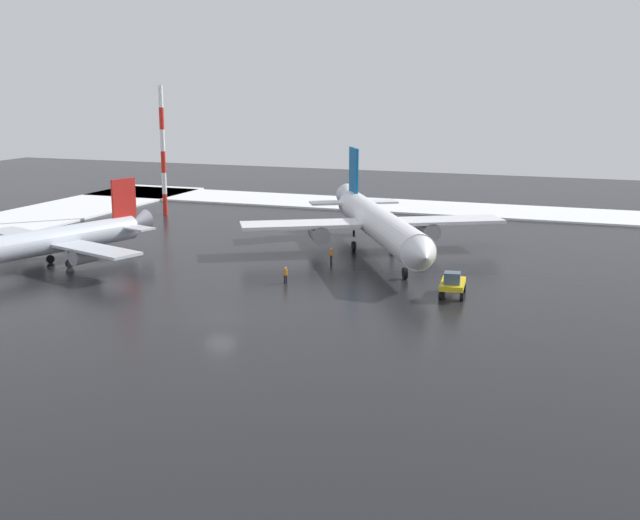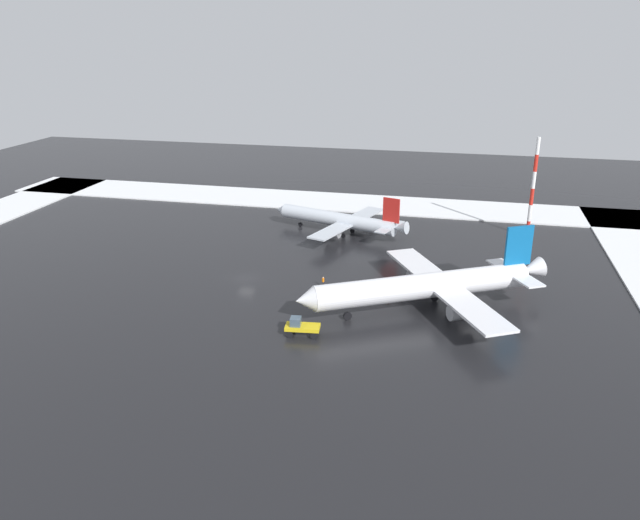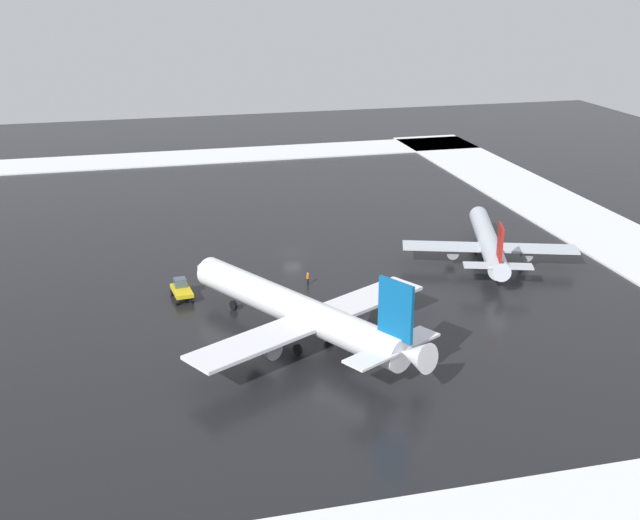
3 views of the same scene
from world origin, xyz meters
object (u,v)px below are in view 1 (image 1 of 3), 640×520
at_px(ground_crew_mid_apron, 331,254).
at_px(airplane_foreground_jet, 378,223).
at_px(airplane_far_rear, 44,242).
at_px(ground_crew_by_nose_gear, 285,274).
at_px(antenna_mast, 163,151).
at_px(pushback_tug, 453,283).

bearing_deg(ground_crew_mid_apron, airplane_foreground_jet, -169.64).
xyz_separation_m(airplane_foreground_jet, airplane_far_rear, (19.36, -32.17, -0.87)).
xyz_separation_m(ground_crew_by_nose_gear, antenna_mast, (-33.57, -33.78, 8.81)).
bearing_deg(ground_crew_by_nose_gear, airplane_far_rear, -104.03).
bearing_deg(ground_crew_by_nose_gear, airplane_foreground_jet, 144.09).
bearing_deg(airplane_far_rear, antenna_mast, -151.34).
relative_size(airplane_foreground_jet, antenna_mast, 1.80).
bearing_deg(airplane_foreground_jet, ground_crew_by_nose_gear, -45.57).
distance_m(airplane_foreground_jet, ground_crew_mid_apron, 7.66).
xyz_separation_m(airplane_far_rear, ground_crew_mid_apron, (-13.25, 28.51, -1.95)).
height_order(airplane_far_rear, ground_crew_mid_apron, airplane_far_rear).
bearing_deg(airplane_far_rear, pushback_tug, 112.92).
xyz_separation_m(pushback_tug, ground_crew_by_nose_gear, (0.72, -16.83, -0.31)).
height_order(pushback_tug, ground_crew_by_nose_gear, pushback_tug).
distance_m(ground_crew_by_nose_gear, antenna_mast, 48.43).
distance_m(ground_crew_mid_apron, ground_crew_by_nose_gear, 10.65).
height_order(airplane_far_rear, antenna_mast, antenna_mast).
bearing_deg(antenna_mast, ground_crew_mid_apron, 56.70).
xyz_separation_m(ground_crew_mid_apron, ground_crew_by_nose_gear, (10.58, -1.21, 0.00)).
xyz_separation_m(airplane_far_rear, pushback_tug, (-3.40, 44.13, -1.64)).
relative_size(pushback_tug, ground_crew_mid_apron, 2.82).
height_order(airplane_far_rear, ground_crew_by_nose_gear, airplane_far_rear).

